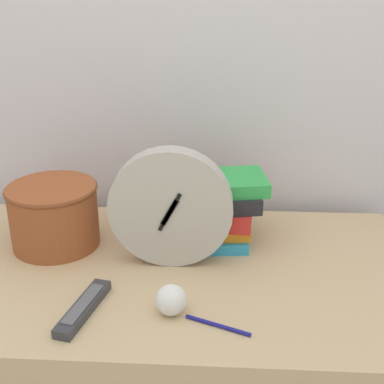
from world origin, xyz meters
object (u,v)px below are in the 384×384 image
at_px(pen, 218,325).
at_px(book_stack, 209,209).
at_px(basket, 54,214).
at_px(desk_clock, 171,208).
at_px(tv_remote, 83,308).
at_px(crumpled_paper_ball, 171,300).

bearing_deg(pen, book_stack, 94.37).
bearing_deg(basket, pen, -37.19).
relative_size(desk_clock, book_stack, 1.00).
height_order(desk_clock, tv_remote, desk_clock).
distance_m(desk_clock, basket, 0.31).
relative_size(basket, crumpled_paper_ball, 3.51).
bearing_deg(pen, desk_clock, 115.38).
xyz_separation_m(crumpled_paper_ball, pen, (0.10, -0.04, -0.03)).
distance_m(basket, crumpled_paper_ball, 0.42).
xyz_separation_m(desk_clock, tv_remote, (-0.16, -0.21, -0.13)).
distance_m(crumpled_paper_ball, pen, 0.11).
xyz_separation_m(desk_clock, basket, (-0.30, 0.07, -0.06)).
bearing_deg(crumpled_paper_ball, basket, 139.26).
bearing_deg(book_stack, desk_clock, -125.05).
height_order(tv_remote, crumpled_paper_ball, crumpled_paper_ball).
height_order(book_stack, tv_remote, book_stack).
bearing_deg(book_stack, basket, -172.76).
xyz_separation_m(book_stack, tv_remote, (-0.25, -0.33, -0.07)).
bearing_deg(tv_remote, pen, -6.66).
bearing_deg(book_stack, crumpled_paper_ball, -101.93).
height_order(basket, tv_remote, basket).
bearing_deg(crumpled_paper_ball, pen, -22.73).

